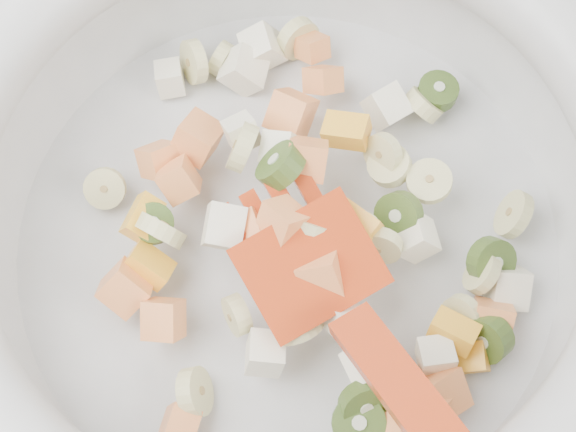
% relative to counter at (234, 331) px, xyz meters
% --- Properties ---
extents(counter, '(2.00, 0.60, 0.90)m').
position_rel_counter_xyz_m(counter, '(0.00, 0.00, 0.00)').
color(counter, gray).
rests_on(counter, ground).
extents(mixing_bowl, '(0.43, 0.39, 0.14)m').
position_rel_counter_xyz_m(mixing_bowl, '(0.09, -0.05, 0.51)').
color(mixing_bowl, silver).
rests_on(mixing_bowl, counter).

